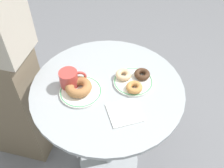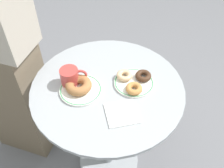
# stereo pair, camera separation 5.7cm
# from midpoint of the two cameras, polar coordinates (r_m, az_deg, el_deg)

# --- Properties ---
(ground_plane) EXTENTS (7.00, 7.00, 0.02)m
(ground_plane) POSITION_cam_midpoint_polar(r_m,az_deg,el_deg) (1.76, -1.70, -16.97)
(ground_plane) COLOR slate
(cafe_table) EXTENTS (0.70, 0.70, 0.71)m
(cafe_table) POSITION_cam_midpoint_polar(r_m,az_deg,el_deg) (1.34, -2.17, -7.42)
(cafe_table) COLOR #999EA3
(cafe_table) RESTS_ON ground
(plate_left) EXTENTS (0.19, 0.19, 0.01)m
(plate_left) POSITION_cam_midpoint_polar(r_m,az_deg,el_deg) (1.14, -8.46, -1.71)
(plate_left) COLOR white
(plate_left) RESTS_ON cafe_table
(plate_right) EXTENTS (0.18, 0.18, 0.01)m
(plate_right) POSITION_cam_midpoint_polar(r_m,az_deg,el_deg) (1.18, 3.38, 0.50)
(plate_right) COLOR white
(plate_right) RESTS_ON cafe_table
(donut_cinnamon) EXTENTS (0.17, 0.17, 0.04)m
(donut_cinnamon) POSITION_cam_midpoint_polar(r_m,az_deg,el_deg) (1.13, -8.96, -0.70)
(donut_cinnamon) COLOR #A36B3D
(donut_cinnamon) RESTS_ON plate_left
(donut_chocolate) EXTENTS (0.08, 0.08, 0.02)m
(donut_chocolate) POSITION_cam_midpoint_polar(r_m,az_deg,el_deg) (1.19, 5.39, 2.17)
(donut_chocolate) COLOR #422819
(donut_chocolate) RESTS_ON plate_right
(donut_glazed) EXTENTS (0.10, 0.10, 0.02)m
(donut_glazed) POSITION_cam_midpoint_polar(r_m,az_deg,el_deg) (1.18, 1.20, 2.06)
(donut_glazed) COLOR #E0B789
(donut_glazed) RESTS_ON plate_right
(donut_old_fashioned) EXTENTS (0.08, 0.08, 0.02)m
(donut_old_fashioned) POSITION_cam_midpoint_polar(r_m,az_deg,el_deg) (1.13, 3.57, -0.78)
(donut_old_fashioned) COLOR #BC7F42
(donut_old_fashioned) RESTS_ON plate_right
(paper_napkin) EXTENTS (0.16, 0.16, 0.01)m
(paper_napkin) POSITION_cam_midpoint_polar(r_m,az_deg,el_deg) (1.06, 1.13, -6.48)
(paper_napkin) COLOR white
(paper_napkin) RESTS_ON cafe_table
(coffee_mug) EXTENTS (0.12, 0.08, 0.09)m
(coffee_mug) POSITION_cam_midpoint_polar(r_m,az_deg,el_deg) (1.15, -10.86, 1.02)
(coffee_mug) COLOR #B73D38
(coffee_mug) RESTS_ON cafe_table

